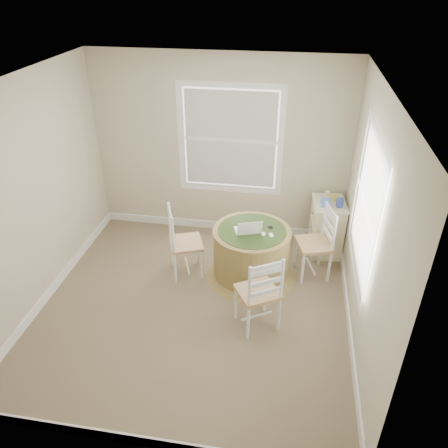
# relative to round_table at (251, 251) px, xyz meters

# --- Properties ---
(room) EXTENTS (3.64, 3.64, 2.64)m
(room) POSITION_rel_round_table_xyz_m (-0.43, -0.54, 0.92)
(room) COLOR #78644C
(room) RESTS_ON ground
(round_table) EXTENTS (1.16, 1.16, 0.70)m
(round_table) POSITION_rel_round_table_xyz_m (0.00, 0.00, 0.00)
(round_table) COLOR olive
(round_table) RESTS_ON ground
(chair_left) EXTENTS (0.53, 0.54, 0.95)m
(chair_left) POSITION_rel_round_table_xyz_m (-0.83, -0.08, 0.09)
(chair_left) COLOR white
(chair_left) RESTS_ON ground
(chair_near) EXTENTS (0.57, 0.56, 0.95)m
(chair_near) POSITION_rel_round_table_xyz_m (0.17, -0.88, 0.09)
(chair_near) COLOR white
(chair_near) RESTS_ON ground
(chair_right) EXTENTS (0.50, 0.52, 0.95)m
(chair_right) POSITION_rel_round_table_xyz_m (0.77, 0.17, 0.09)
(chair_right) COLOR white
(chair_right) RESTS_ON ground
(laptop) EXTENTS (0.37, 0.35, 0.21)m
(laptop) POSITION_rel_round_table_xyz_m (-0.05, -0.04, 0.34)
(laptop) COLOR white
(laptop) RESTS_ON round_table
(mouse) EXTENTS (0.08, 0.10, 0.03)m
(mouse) POSITION_rel_round_table_xyz_m (0.15, -0.07, 0.32)
(mouse) COLOR white
(mouse) RESTS_ON round_table
(phone) EXTENTS (0.07, 0.10, 0.02)m
(phone) POSITION_rel_round_table_xyz_m (0.24, -0.08, 0.31)
(phone) COLOR #B7BABF
(phone) RESTS_ON round_table
(keys) EXTENTS (0.07, 0.06, 0.02)m
(keys) POSITION_rel_round_table_xyz_m (0.22, 0.10, 0.32)
(keys) COLOR black
(keys) RESTS_ON round_table
(corner_chest) EXTENTS (0.49, 0.62, 0.77)m
(corner_chest) POSITION_rel_round_table_xyz_m (0.96, 0.76, 0.00)
(corner_chest) COLOR beige
(corner_chest) RESTS_ON ground
(tissue_box) EXTENTS (0.13, 0.13, 0.10)m
(tissue_box) POSITION_rel_round_table_xyz_m (0.90, 0.66, 0.44)
(tissue_box) COLOR #5979CC
(tissue_box) RESTS_ON corner_chest
(box_yellow) EXTENTS (0.16, 0.12, 0.06)m
(box_yellow) POSITION_rel_round_table_xyz_m (1.00, 0.84, 0.42)
(box_yellow) COLOR gold
(box_yellow) RESTS_ON corner_chest
(box_blue) EXTENTS (0.09, 0.09, 0.12)m
(box_blue) POSITION_rel_round_table_xyz_m (1.08, 0.66, 0.45)
(box_blue) COLOR #3549A1
(box_blue) RESTS_ON corner_chest
(cup_cream) EXTENTS (0.07, 0.07, 0.09)m
(cup_cream) POSITION_rel_round_table_xyz_m (0.93, 0.91, 0.43)
(cup_cream) COLOR beige
(cup_cream) RESTS_ON corner_chest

